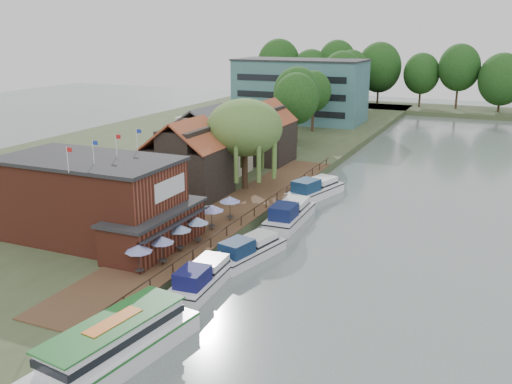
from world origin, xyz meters
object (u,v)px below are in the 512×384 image
at_px(pub, 109,201).
at_px(hotel_block, 300,90).
at_px(cruiser_1, 249,247).
at_px(swan, 171,325).
at_px(umbrella_0, 139,260).
at_px(umbrella_2, 180,238).
at_px(cottage_a, 188,158).
at_px(umbrella_1, 162,250).
at_px(cottage_b, 208,141).
at_px(cruiser_2, 290,211).
at_px(umbrella_3, 198,230).
at_px(willow, 245,145).
at_px(cottage_c, 265,132).
at_px(cruiser_0, 203,274).
at_px(tour_boat, 107,347).
at_px(cruiser_3, 315,187).
at_px(umbrella_4, 212,217).
at_px(umbrella_5, 230,208).

relative_size(pub, hotel_block, 0.79).
height_order(cruiser_1, swan, cruiser_1).
relative_size(umbrella_0, umbrella_2, 1.00).
height_order(cottage_a, umbrella_1, cottage_a).
height_order(cottage_b, cruiser_2, cottage_b).
distance_m(cottage_a, umbrella_3, 15.41).
height_order(willow, umbrella_3, willow).
relative_size(cottage_c, cruiser_1, 0.95).
bearing_deg(cottage_c, hotel_block, 102.20).
bearing_deg(willow, umbrella_2, -80.52).
distance_m(cruiser_0, swan, 6.36).
xyz_separation_m(hotel_block, cottage_c, (8.00, -37.00, -1.90)).
distance_m(cottage_b, cottage_c, 9.85).
xyz_separation_m(pub, cottage_b, (-4.00, 25.00, 0.60)).
xyz_separation_m(hotel_block, swan, (19.77, -80.31, -6.93)).
relative_size(umbrella_0, cruiser_1, 0.26).
relative_size(hotel_block, cruiser_2, 2.56).
height_order(pub, umbrella_0, pub).
height_order(umbrella_1, tour_boat, umbrella_1).
bearing_deg(tour_boat, cruiser_3, 98.33).
distance_m(umbrella_4, cruiser_1, 5.71).
xyz_separation_m(cottage_a, cruiser_0, (11.73, -18.09, -4.18)).
relative_size(hotel_block, cruiser_3, 2.55).
height_order(umbrella_3, cruiser_3, umbrella_3).
height_order(cottage_b, cruiser_0, cottage_b).
height_order(umbrella_0, tour_boat, umbrella_0).
height_order(cruiser_0, tour_boat, tour_boat).
height_order(willow, umbrella_5, willow).
xyz_separation_m(willow, cruiser_0, (7.23, -23.09, -5.14)).
xyz_separation_m(umbrella_4, tour_boat, (4.29, -20.69, -0.88)).
relative_size(hotel_block, cottage_c, 2.99).
height_order(umbrella_2, cruiser_3, umbrella_2).
relative_size(cottage_b, umbrella_2, 4.04).
bearing_deg(umbrella_2, hotel_block, 101.81).
relative_size(umbrella_4, umbrella_5, 1.00).
bearing_deg(cruiser_3, cottage_c, 150.83).
xyz_separation_m(cottage_b, willow, (7.50, -5.00, 0.96)).
height_order(umbrella_3, cruiser_2, umbrella_3).
xyz_separation_m(umbrella_3, umbrella_4, (-0.58, 3.60, 0.00)).
bearing_deg(cruiser_3, hotel_block, 126.60).
distance_m(pub, cruiser_2, 18.13).
distance_m(willow, cruiser_1, 19.22).
height_order(cottage_a, cottage_b, same).
distance_m(umbrella_3, umbrella_4, 3.65).
relative_size(pub, umbrella_0, 8.42).
distance_m(pub, cottage_a, 15.05).
bearing_deg(pub, umbrella_3, 17.83).
bearing_deg(umbrella_4, umbrella_2, -88.79).
distance_m(pub, cruiser_1, 12.63).
bearing_deg(umbrella_1, cottage_b, 111.64).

